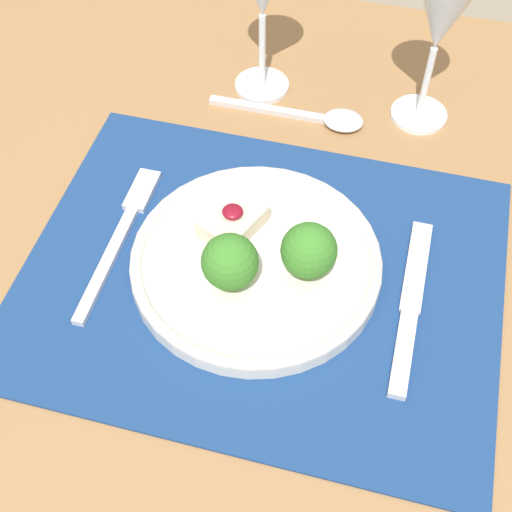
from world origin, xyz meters
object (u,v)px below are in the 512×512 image
(dinner_plate, at_px, (257,259))
(fork, at_px, (123,230))
(wine_glass_near, at_px, (442,16))
(spoon, at_px, (322,117))
(knife, at_px, (409,315))

(dinner_plate, bearing_deg, fork, 175.23)
(fork, relative_size, wine_glass_near, 1.06)
(fork, relative_size, spoon, 1.09)
(wine_glass_near, bearing_deg, knife, -85.24)
(fork, xyz_separation_m, knife, (0.30, -0.03, 0.00))
(spoon, bearing_deg, fork, -125.49)
(fork, height_order, knife, knife)
(dinner_plate, bearing_deg, knife, -6.62)
(fork, xyz_separation_m, wine_glass_near, (0.27, 0.26, 0.13))
(fork, distance_m, spoon, 0.28)
(fork, height_order, wine_glass_near, wine_glass_near)
(dinner_plate, relative_size, knife, 1.21)
(dinner_plate, xyz_separation_m, fork, (-0.15, 0.01, -0.01))
(knife, relative_size, wine_glass_near, 1.06)
(fork, distance_m, knife, 0.30)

